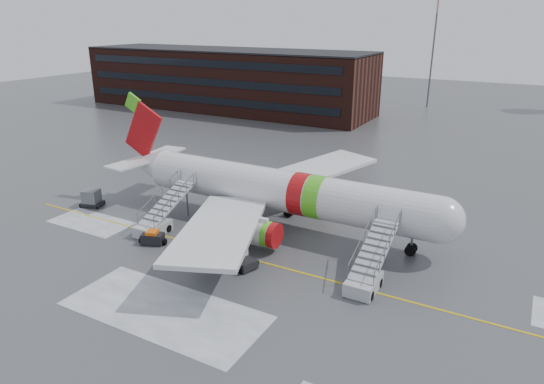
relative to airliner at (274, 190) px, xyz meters
The scene contains 9 objects.
ground 9.66m from the airliner, 43.08° to the right, with size 260.00×260.00×0.00m, color #494C4F.
airliner is the anchor object (origin of this frame).
airstair_fwd 13.32m from the airliner, 29.90° to the right, with size 2.05×7.70×3.48m.
airstair_aft 10.89m from the airliner, 142.06° to the right, with size 2.05×7.70×3.48m.
pushback_tug 9.01m from the airliner, 79.82° to the right, with size 3.10×2.70×1.58m.
uld_container 19.54m from the airliner, 164.78° to the right, with size 2.49×2.12×1.73m.
baggage_tractor 11.65m from the airliner, 128.31° to the right, with size 2.51×1.67×1.23m.
terminal_building 62.17m from the airliner, 128.19° to the left, with size 62.00×16.11×12.30m.
light_mast_far_n 72.59m from the airliner, 91.12° to the left, with size 1.20×1.20×24.25m.
Camera 1 is at (13.76, -30.76, 18.47)m, focal length 32.00 mm.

